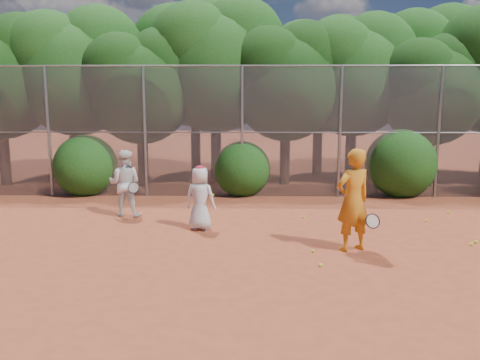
{
  "coord_description": "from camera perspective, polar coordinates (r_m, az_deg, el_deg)",
  "views": [
    {
      "loc": [
        -0.8,
        -8.4,
        2.93
      ],
      "look_at": [
        -1.0,
        2.5,
        1.1
      ],
      "focal_mm": 35.0,
      "sensor_mm": 36.0,
      "label": 1
    }
  ],
  "objects": [
    {
      "name": "ground",
      "position": [
        8.94,
        6.22,
        -9.67
      ],
      "size": [
        80.0,
        80.0,
        0.0
      ],
      "primitive_type": "plane",
      "color": "brown",
      "rests_on": "ground"
    },
    {
      "name": "fence_back",
      "position": [
        14.45,
        3.77,
        6.02
      ],
      "size": [
        20.05,
        0.09,
        4.03
      ],
      "color": "gray",
      "rests_on": "ground"
    },
    {
      "name": "tree_0",
      "position": [
        18.6,
        -27.25,
        11.57
      ],
      "size": [
        4.38,
        3.81,
        6.0
      ],
      "color": "black",
      "rests_on": "ground"
    },
    {
      "name": "tree_1",
      "position": [
        18.06,
        -19.34,
        12.91
      ],
      "size": [
        4.64,
        4.03,
        6.35
      ],
      "color": "black",
      "rests_on": "ground"
    },
    {
      "name": "tree_2",
      "position": [
        16.66,
        -11.86,
        11.57
      ],
      "size": [
        3.99,
        3.47,
        5.47
      ],
      "color": "black",
      "rests_on": "ground"
    },
    {
      "name": "tree_3",
      "position": [
        17.35,
        -2.81,
        14.35
      ],
      "size": [
        4.89,
        4.26,
        6.7
      ],
      "color": "black",
      "rests_on": "ground"
    },
    {
      "name": "tree_4",
      "position": [
        16.72,
        5.82,
        12.31
      ],
      "size": [
        4.19,
        3.64,
        5.73
      ],
      "color": "black",
      "rests_on": "ground"
    },
    {
      "name": "tree_5",
      "position": [
        17.9,
        13.84,
        12.83
      ],
      "size": [
        4.51,
        3.92,
        6.17
      ],
      "color": "black",
      "rests_on": "ground"
    },
    {
      "name": "tree_6",
      "position": [
        17.63,
        22.55,
        10.55
      ],
      "size": [
        3.86,
        3.36,
        5.29
      ],
      "color": "black",
      "rests_on": "ground"
    },
    {
      "name": "tree_9",
      "position": [
        20.57,
        -19.78,
        12.89
      ],
      "size": [
        4.83,
        4.2,
        6.62
      ],
      "color": "black",
      "rests_on": "ground"
    },
    {
      "name": "tree_10",
      "position": [
        19.64,
        -5.37,
        14.43
      ],
      "size": [
        5.15,
        4.48,
        7.06
      ],
      "color": "black",
      "rests_on": "ground"
    },
    {
      "name": "tree_11",
      "position": [
        19.3,
        9.82,
        13.05
      ],
      "size": [
        4.64,
        4.03,
        6.35
      ],
      "color": "black",
      "rests_on": "ground"
    },
    {
      "name": "tree_12",
      "position": [
        21.04,
        22.13,
        13.14
      ],
      "size": [
        5.02,
        4.37,
        6.88
      ],
      "color": "black",
      "rests_on": "ground"
    },
    {
      "name": "bush_0",
      "position": [
        15.71,
        -18.3,
        1.98
      ],
      "size": [
        2.0,
        2.0,
        2.0
      ],
      "primitive_type": "sphere",
      "color": "#143F0F",
      "rests_on": "ground"
    },
    {
      "name": "bush_1",
      "position": [
        14.84,
        0.26,
        1.66
      ],
      "size": [
        1.8,
        1.8,
        1.8
      ],
      "primitive_type": "sphere",
      "color": "#143F0F",
      "rests_on": "ground"
    },
    {
      "name": "bush_2",
      "position": [
        15.58,
        19.0,
        2.25
      ],
      "size": [
        2.2,
        2.2,
        2.2
      ],
      "primitive_type": "sphere",
      "color": "#143F0F",
      "rests_on": "ground"
    },
    {
      "name": "player_yellow",
      "position": [
        9.45,
        13.62,
        -2.41
      ],
      "size": [
        0.95,
        0.75,
        2.04
      ],
      "rotation": [
        0.0,
        0.0,
        3.56
      ],
      "color": "orange",
      "rests_on": "ground"
    },
    {
      "name": "player_teen",
      "position": [
        10.8,
        -4.88,
        -2.18
      ],
      "size": [
        0.82,
        0.66,
        1.5
      ],
      "rotation": [
        0.0,
        0.0,
        2.85
      ],
      "color": "silver",
      "rests_on": "ground"
    },
    {
      "name": "player_white",
      "position": [
        12.38,
        -13.87,
        -0.39
      ],
      "size": [
        0.88,
        0.72,
        1.72
      ],
      "rotation": [
        0.0,
        0.0,
        3.1
      ],
      "color": "silver",
      "rests_on": "ground"
    },
    {
      "name": "ball_0",
      "position": [
        10.8,
        26.37,
        -7.05
      ],
      "size": [
        0.07,
        0.07,
        0.07
      ],
      "primitive_type": "sphere",
      "color": "#C4E92A",
      "rests_on": "ground"
    },
    {
      "name": "ball_1",
      "position": [
        13.62,
        24.03,
        -3.59
      ],
      "size": [
        0.07,
        0.07,
        0.07
      ],
      "primitive_type": "sphere",
      "color": "#C4E92A",
      "rests_on": "ground"
    },
    {
      "name": "ball_2",
      "position": [
        9.39,
        8.91,
        -8.55
      ],
      "size": [
        0.07,
        0.07,
        0.07
      ],
      "primitive_type": "sphere",
      "color": "#C4E92A",
      "rests_on": "ground"
    },
    {
      "name": "ball_3",
      "position": [
        11.02,
        26.8,
        -6.76
      ],
      "size": [
        0.07,
        0.07,
        0.07
      ],
      "primitive_type": "sphere",
      "color": "#C4E92A",
      "rests_on": "ground"
    },
    {
      "name": "ball_4",
      "position": [
        8.65,
        9.79,
        -10.17
      ],
      "size": [
        0.07,
        0.07,
        0.07
      ],
      "primitive_type": "sphere",
      "color": "#C4E92A",
      "rests_on": "ground"
    },
    {
      "name": "ball_5",
      "position": [
        12.47,
        21.79,
        -4.59
      ],
      "size": [
        0.07,
        0.07,
        0.07
      ],
      "primitive_type": "sphere",
      "color": "#C4E92A",
      "rests_on": "ground"
    },
    {
      "name": "ball_6",
      "position": [
        12.02,
        7.76,
        -4.5
      ],
      "size": [
        0.07,
        0.07,
        0.07
      ],
      "primitive_type": "sphere",
      "color": "#C4E92A",
      "rests_on": "ground"
    }
  ]
}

